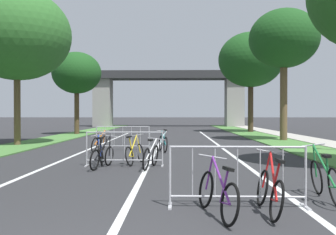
{
  "coord_description": "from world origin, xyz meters",
  "views": [
    {
      "loc": [
        0.84,
        -3.0,
        1.6
      ],
      "look_at": [
        0.35,
        21.75,
        1.33
      ],
      "focal_mm": 39.42,
      "sensor_mm": 36.0,
      "label": 1
    }
  ],
  "objects_px": {
    "bicycle_black_5": "(102,156)",
    "tree_right_pine_far": "(251,60)",
    "bicycle_green_7": "(325,179)",
    "bicycle_yellow_4": "(135,153)",
    "bicycle_blue_1": "(101,153)",
    "tree_left_cypress_far": "(77,73)",
    "tree_left_pine_near": "(17,35)",
    "bicycle_red_8": "(270,191)",
    "bicycle_purple_2": "(217,194)",
    "bicycle_white_6": "(151,156)",
    "crowd_barrier_third": "(123,138)",
    "crowd_barrier_second": "(124,149)",
    "bicycle_orange_0": "(99,143)",
    "crowd_barrier_nearest": "(237,177)",
    "bicycle_teal_3": "(163,143)",
    "tree_right_maple_mid": "(284,39)"
  },
  "relations": [
    {
      "from": "crowd_barrier_second",
      "to": "bicycle_teal_3",
      "type": "xyz_separation_m",
      "value": [
        1.03,
        4.33,
        -0.16
      ]
    },
    {
      "from": "bicycle_blue_1",
      "to": "bicycle_purple_2",
      "type": "height_order",
      "value": "bicycle_blue_1"
    },
    {
      "from": "bicycle_blue_1",
      "to": "bicycle_red_8",
      "type": "height_order",
      "value": "bicycle_red_8"
    },
    {
      "from": "bicycle_blue_1",
      "to": "bicycle_red_8",
      "type": "xyz_separation_m",
      "value": [
        3.86,
        -5.66,
        0.0
      ]
    },
    {
      "from": "tree_right_pine_far",
      "to": "bicycle_white_6",
      "type": "height_order",
      "value": "tree_right_pine_far"
    },
    {
      "from": "tree_left_pine_near",
      "to": "tree_right_pine_far",
      "type": "xyz_separation_m",
      "value": [
        14.28,
        13.17,
        0.63
      ]
    },
    {
      "from": "tree_left_pine_near",
      "to": "bicycle_black_5",
      "type": "height_order",
      "value": "tree_left_pine_near"
    },
    {
      "from": "tree_left_cypress_far",
      "to": "bicycle_blue_1",
      "type": "bearing_deg",
      "value": -72.49
    },
    {
      "from": "bicycle_teal_3",
      "to": "bicycle_red_8",
      "type": "height_order",
      "value": "bicycle_red_8"
    },
    {
      "from": "tree_left_pine_near",
      "to": "bicycle_green_7",
      "type": "bearing_deg",
      "value": -46.95
    },
    {
      "from": "crowd_barrier_third",
      "to": "bicycle_yellow_4",
      "type": "bearing_deg",
      "value": -77.11
    },
    {
      "from": "tree_left_cypress_far",
      "to": "bicycle_red_8",
      "type": "relative_size",
      "value": 3.85
    },
    {
      "from": "crowd_barrier_second",
      "to": "bicycle_orange_0",
      "type": "bearing_deg",
      "value": 110.9
    },
    {
      "from": "tree_left_cypress_far",
      "to": "crowd_barrier_second",
      "type": "relative_size",
      "value": 2.64
    },
    {
      "from": "tree_right_maple_mid",
      "to": "bicycle_orange_0",
      "type": "relative_size",
      "value": 4.74
    },
    {
      "from": "crowd_barrier_second",
      "to": "crowd_barrier_third",
      "type": "relative_size",
      "value": 1.0
    },
    {
      "from": "bicycle_orange_0",
      "to": "bicycle_green_7",
      "type": "xyz_separation_m",
      "value": [
        5.99,
        -8.76,
        0.03
      ]
    },
    {
      "from": "tree_left_pine_near",
      "to": "bicycle_red_8",
      "type": "relative_size",
      "value": 4.78
    },
    {
      "from": "bicycle_red_8",
      "to": "crowd_barrier_second",
      "type": "bearing_deg",
      "value": 121.79
    },
    {
      "from": "crowd_barrier_nearest",
      "to": "bicycle_black_5",
      "type": "height_order",
      "value": "crowd_barrier_nearest"
    },
    {
      "from": "bicycle_green_7",
      "to": "bicycle_yellow_4",
      "type": "bearing_deg",
      "value": 134.37
    },
    {
      "from": "bicycle_blue_1",
      "to": "tree_right_pine_far",
      "type": "bearing_deg",
      "value": 57.41
    },
    {
      "from": "tree_left_pine_near",
      "to": "crowd_barrier_second",
      "type": "height_order",
      "value": "tree_left_pine_near"
    },
    {
      "from": "tree_left_pine_near",
      "to": "bicycle_teal_3",
      "type": "distance_m",
      "value": 9.39
    },
    {
      "from": "tree_right_maple_mid",
      "to": "bicycle_red_8",
      "type": "bearing_deg",
      "value": -107.04
    },
    {
      "from": "bicycle_white_6",
      "to": "bicycle_green_7",
      "type": "relative_size",
      "value": 0.95
    },
    {
      "from": "tree_left_pine_near",
      "to": "bicycle_green_7",
      "type": "relative_size",
      "value": 4.51
    },
    {
      "from": "bicycle_purple_2",
      "to": "bicycle_white_6",
      "type": "distance_m",
      "value": 5.16
    },
    {
      "from": "bicycle_blue_1",
      "to": "bicycle_green_7",
      "type": "distance_m",
      "value": 6.98
    },
    {
      "from": "bicycle_purple_2",
      "to": "bicycle_green_7",
      "type": "height_order",
      "value": "bicycle_green_7"
    },
    {
      "from": "crowd_barrier_second",
      "to": "bicycle_orange_0",
      "type": "distance_m",
      "value": 4.74
    },
    {
      "from": "bicycle_black_5",
      "to": "bicycle_blue_1",
      "type": "bearing_deg",
      "value": 117.61
    },
    {
      "from": "bicycle_orange_0",
      "to": "bicycle_yellow_4",
      "type": "relative_size",
      "value": 0.99
    },
    {
      "from": "tree_left_cypress_far",
      "to": "crowd_barrier_nearest",
      "type": "height_order",
      "value": "tree_left_cypress_far"
    },
    {
      "from": "crowd_barrier_third",
      "to": "bicycle_black_5",
      "type": "relative_size",
      "value": 1.49
    },
    {
      "from": "tree_left_pine_near",
      "to": "crowd_barrier_third",
      "type": "distance_m",
      "value": 7.8
    },
    {
      "from": "tree_left_cypress_far",
      "to": "tree_left_pine_near",
      "type": "bearing_deg",
      "value": -92.34
    },
    {
      "from": "bicycle_black_5",
      "to": "tree_right_pine_far",
      "type": "bearing_deg",
      "value": 80.71
    },
    {
      "from": "crowd_barrier_third",
      "to": "bicycle_black_5",
      "type": "bearing_deg",
      "value": -88.27
    },
    {
      "from": "bicycle_yellow_4",
      "to": "bicycle_green_7",
      "type": "bearing_deg",
      "value": -36.95
    },
    {
      "from": "bicycle_white_6",
      "to": "tree_left_pine_near",
      "type": "bearing_deg",
      "value": 144.9
    },
    {
      "from": "bicycle_purple_2",
      "to": "bicycle_green_7",
      "type": "bearing_deg",
      "value": 13.75
    },
    {
      "from": "tree_left_cypress_far",
      "to": "bicycle_white_6",
      "type": "relative_size",
      "value": 3.82
    },
    {
      "from": "tree_right_pine_far",
      "to": "bicycle_white_6",
      "type": "distance_m",
      "value": 22.61
    },
    {
      "from": "tree_right_pine_far",
      "to": "bicycle_yellow_4",
      "type": "distance_m",
      "value": 21.98
    },
    {
      "from": "tree_left_pine_near",
      "to": "bicycle_red_8",
      "type": "xyz_separation_m",
      "value": [
        9.39,
        -12.29,
        -5.14
      ]
    },
    {
      "from": "bicycle_blue_1",
      "to": "bicycle_green_7",
      "type": "height_order",
      "value": "bicycle_green_7"
    },
    {
      "from": "tree_left_cypress_far",
      "to": "bicycle_orange_0",
      "type": "height_order",
      "value": "tree_left_cypress_far"
    },
    {
      "from": "crowd_barrier_third",
      "to": "bicycle_black_5",
      "type": "height_order",
      "value": "crowd_barrier_third"
    },
    {
      "from": "crowd_barrier_nearest",
      "to": "bicycle_white_6",
      "type": "relative_size",
      "value": 1.45
    }
  ]
}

